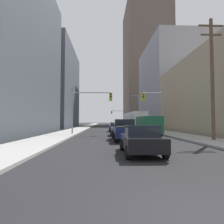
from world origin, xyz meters
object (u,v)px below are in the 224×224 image
at_px(cargo_van_green, 148,125).
at_px(traffic_signal_far_right, 119,114).
at_px(sedan_grey, 119,129).
at_px(traffic_signal_near_left, 90,103).
at_px(traffic_signal_near_right, 154,104).
at_px(sedan_black, 141,139).
at_px(sedan_blue, 115,127).
at_px(pickup_truck_navy, 125,130).
at_px(city_bus, 134,120).

height_order(cargo_van_green, traffic_signal_far_right, traffic_signal_far_right).
distance_m(cargo_van_green, sedan_grey, 3.54).
distance_m(traffic_signal_near_left, traffic_signal_near_right, 8.23).
xyz_separation_m(sedan_black, traffic_signal_near_left, (-3.64, 14.44, 3.33)).
height_order(cargo_van_green, sedan_black, cargo_van_green).
height_order(sedan_grey, sedan_blue, same).
bearing_deg(pickup_truck_navy, cargo_van_green, 56.93).
xyz_separation_m(sedan_blue, traffic_signal_far_right, (3.60, 36.81, 3.32)).
bearing_deg(sedan_grey, traffic_signal_near_left, 158.03).
relative_size(cargo_van_green, traffic_signal_near_right, 0.88).
bearing_deg(traffic_signal_near_right, cargo_van_green, -120.64).
xyz_separation_m(cargo_van_green, traffic_signal_far_right, (0.23, 45.77, 2.81)).
bearing_deg(traffic_signal_near_left, sedan_grey, -21.97).
distance_m(cargo_van_green, sedan_blue, 9.59).
bearing_deg(traffic_signal_far_right, sedan_grey, -94.65).
height_order(sedan_blue, traffic_signal_near_right, traffic_signal_near_right).
xyz_separation_m(cargo_van_green, traffic_signal_near_right, (1.21, 2.05, 2.71)).
bearing_deg(sedan_black, sedan_blue, 90.00).
bearing_deg(sedan_blue, sedan_black, -90.00).
bearing_deg(cargo_van_green, sedan_grey, 169.97).
height_order(cargo_van_green, sedan_grey, cargo_van_green).
bearing_deg(cargo_van_green, city_bus, 86.94).
xyz_separation_m(sedan_black, traffic_signal_near_right, (4.58, 14.43, 3.22)).
height_order(city_bus, pickup_truck_navy, city_bus).
height_order(pickup_truck_navy, sedan_grey, pickup_truck_navy).
bearing_deg(city_bus, sedan_black, -98.70).
distance_m(city_bus, sedan_grey, 14.88).
distance_m(cargo_van_green, traffic_signal_near_right, 3.60).
xyz_separation_m(cargo_van_green, sedan_black, (-3.37, -12.39, -0.52)).
bearing_deg(traffic_signal_far_right, traffic_signal_near_left, -99.40).
bearing_deg(traffic_signal_near_left, traffic_signal_far_right, 80.60).
relative_size(cargo_van_green, sedan_blue, 1.25).
relative_size(sedan_grey, traffic_signal_far_right, 0.71).
bearing_deg(sedan_grey, pickup_truck_navy, -89.21).
bearing_deg(cargo_van_green, sedan_black, -105.22).
distance_m(sedan_grey, sedan_blue, 8.35).
distance_m(pickup_truck_navy, cargo_van_green, 6.18).
relative_size(pickup_truck_navy, cargo_van_green, 1.03).
distance_m(pickup_truck_navy, sedan_blue, 14.13).
distance_m(cargo_van_green, traffic_signal_far_right, 45.86).
relative_size(sedan_grey, traffic_signal_near_left, 0.71).
xyz_separation_m(cargo_van_green, sedan_blue, (-3.37, 8.96, -0.52)).
relative_size(city_bus, pickup_truck_navy, 2.13).
bearing_deg(sedan_black, traffic_signal_near_right, 72.38).
relative_size(pickup_truck_navy, sedan_blue, 1.29).
height_order(city_bus, traffic_signal_near_left, traffic_signal_near_left).
bearing_deg(traffic_signal_near_right, sedan_black, -107.62).
relative_size(sedan_blue, traffic_signal_near_left, 0.70).
height_order(sedan_black, traffic_signal_near_left, traffic_signal_near_left).
bearing_deg(traffic_signal_near_left, pickup_truck_navy, -63.18).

